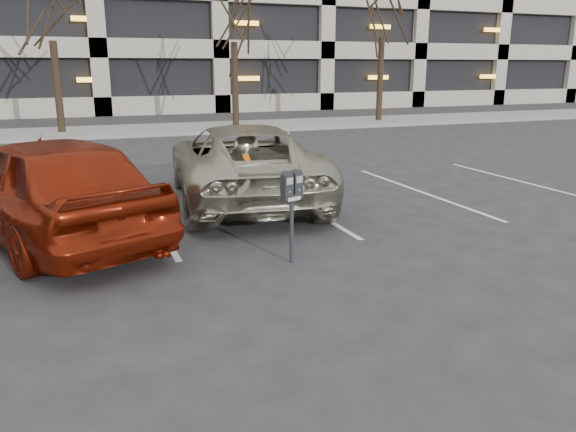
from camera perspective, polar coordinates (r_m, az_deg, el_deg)
name	(u,v)px	position (r m, az deg, el deg)	size (l,w,h in m)	color
ground	(269,245)	(8.43, -1.97, -2.91)	(140.00, 140.00, 0.00)	#28282B
sidewalk	(141,130)	(23.87, -14.68, 8.44)	(80.00, 4.00, 0.12)	gray
stall_lines	(153,216)	(10.29, -13.57, 0.03)	(16.90, 5.20, 0.00)	silver
parking_meter	(292,194)	(7.41, 0.38, 2.27)	(0.34, 0.22, 1.25)	black
suv_silver	(243,163)	(11.03, -4.63, 5.40)	(3.17, 5.74, 1.53)	#ADA993
car_red	(51,187)	(9.13, -22.96, 2.70)	(1.97, 4.89, 1.67)	maroon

